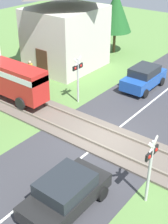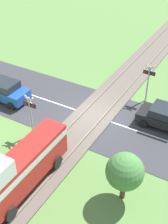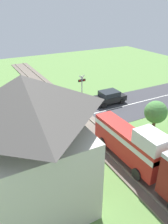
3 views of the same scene
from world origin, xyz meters
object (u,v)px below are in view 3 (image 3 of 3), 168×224
object	(u,v)px
station_building	(31,152)
pedestrian_by_station	(97,176)
car_far_side	(9,135)
car_near_crossing	(109,97)
crossing_signal_east_approach	(71,122)
crossing_signal_west_approach	(82,84)

from	to	relation	value
station_building	pedestrian_by_station	xyz separation A→B (m)	(-3.75, 0.18, -2.99)
car_far_side	pedestrian_by_station	distance (m)	8.02
car_near_crossing	pedestrian_by_station	xyz separation A→B (m)	(7.61, 9.92, -0.06)
pedestrian_by_station	car_far_side	bearing A→B (deg)	-61.34
car_far_side	crossing_signal_east_approach	bearing A→B (deg)	152.19
car_far_side	pedestrian_by_station	xyz separation A→B (m)	(-3.84, 7.04, -0.12)
car_near_crossing	pedestrian_by_station	size ratio (longest dim) A/B	2.42
car_far_side	crossing_signal_east_approach	world-z (taller)	crossing_signal_east_approach
station_building	pedestrian_by_station	bearing A→B (deg)	177.28
crossing_signal_east_approach	pedestrian_by_station	world-z (taller)	crossing_signal_east_approach
crossing_signal_west_approach	crossing_signal_east_approach	world-z (taller)	same
crossing_signal_west_approach	pedestrian_by_station	world-z (taller)	crossing_signal_west_approach
crossing_signal_east_approach	pedestrian_by_station	distance (m)	4.94
crossing_signal_west_approach	station_building	xyz separation A→B (m)	(9.14, 12.01, 1.76)
car_far_side	station_building	size ratio (longest dim) A/B	0.49
car_near_crossing	crossing_signal_west_approach	bearing A→B (deg)	-45.71
car_near_crossing	crossing_signal_east_approach	xyz separation A→B (m)	(7.13, 5.16, 1.18)
car_far_side	station_building	world-z (taller)	station_building
car_far_side	crossing_signal_west_approach	size ratio (longest dim) A/B	1.24
crossing_signal_west_approach	crossing_signal_east_approach	size ratio (longest dim) A/B	1.00
station_building	pedestrian_by_station	distance (m)	4.80
car_far_side	station_building	xyz separation A→B (m)	(-0.09, 6.86, 2.87)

